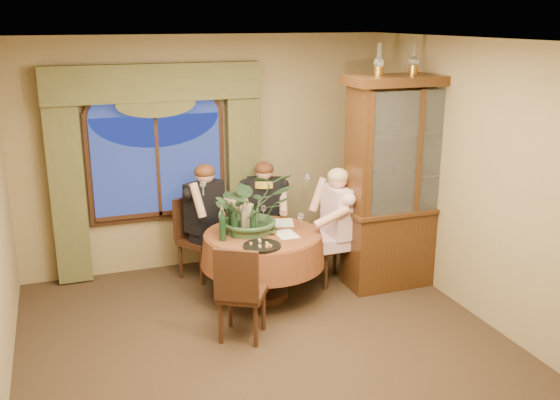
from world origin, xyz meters
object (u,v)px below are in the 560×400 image
object	(u,v)px
oil_lamp_left	(379,59)
person_back	(205,222)
person_pink	(338,227)
stoneware_vase	(248,218)
centerpiece_plant	(252,179)
olive_bowl	(271,231)
wine_bottle_5	(244,218)
wine_bottle_2	(253,222)
oil_lamp_center	(414,59)
dining_table	(263,265)
person_scarf	(264,215)
chair_front_left	(242,291)
oil_lamp_right	(447,58)
chair_back_right	(264,228)
wine_bottle_4	(235,223)
china_cabinet	(407,183)
chair_right	(331,243)
wine_bottle_3	(223,225)
wine_bottle_0	(232,217)
wine_bottle_1	(222,221)
chair_back	(200,239)

from	to	relation	value
oil_lamp_left	person_back	bearing A→B (deg)	152.22
person_pink	stoneware_vase	xyz separation A→B (m)	(-1.05, 0.07, 0.21)
centerpiece_plant	olive_bowl	size ratio (longest dim) A/B	6.32
person_pink	wine_bottle_5	distance (m)	1.12
wine_bottle_2	centerpiece_plant	bearing A→B (deg)	74.84
oil_lamp_left	oil_lamp_center	world-z (taller)	same
stoneware_vase	wine_bottle_2	distance (m)	0.19
dining_table	person_scarf	bearing A→B (deg)	70.28
chair_front_left	wine_bottle_5	bearing A→B (deg)	102.56
oil_lamp_right	person_scarf	world-z (taller)	oil_lamp_right
oil_lamp_right	chair_back_right	xyz separation A→B (m)	(-1.76, 1.05, -2.08)
oil_lamp_center	person_scarf	distance (m)	2.53
person_back	wine_bottle_4	bearing A→B (deg)	68.52
china_cabinet	olive_bowl	bearing A→B (deg)	176.41
chair_front_left	person_pink	distance (m)	1.62
chair_right	chair_back_right	xyz separation A→B (m)	(-0.56, 0.77, 0.00)
oil_lamp_center	wine_bottle_5	distance (m)	2.48
oil_lamp_left	wine_bottle_3	world-z (taller)	oil_lamp_left
wine_bottle_0	wine_bottle_3	xyz separation A→B (m)	(-0.17, -0.25, 0.00)
chair_back_right	chair_front_left	distance (m)	1.87
stoneware_vase	wine_bottle_2	world-z (taller)	wine_bottle_2
wine_bottle_5	oil_lamp_right	bearing A→B (deg)	-5.82
wine_bottle_4	chair_back_right	bearing A→B (deg)	55.90
centerpiece_plant	wine_bottle_1	world-z (taller)	centerpiece_plant
stoneware_vase	olive_bowl	size ratio (longest dim) A/B	1.95
person_back	wine_bottle_5	xyz separation A→B (m)	(0.28, -0.67, 0.22)
wine_bottle_0	wine_bottle_2	distance (m)	0.30
stoneware_vase	chair_right	bearing A→B (deg)	1.69
wine_bottle_0	oil_lamp_center	bearing A→B (deg)	-8.98
olive_bowl	wine_bottle_2	bearing A→B (deg)	-168.24
wine_bottle_0	wine_bottle_3	distance (m)	0.30
wine_bottle_1	dining_table	bearing A→B (deg)	-8.92
dining_table	person_back	world-z (taller)	person_back
oil_lamp_left	wine_bottle_2	distance (m)	2.15
wine_bottle_0	centerpiece_plant	bearing A→B (deg)	-12.87
china_cabinet	oil_lamp_center	size ratio (longest dim) A/B	7.04
dining_table	chair_back	distance (m)	0.94
dining_table	centerpiece_plant	bearing A→B (deg)	123.75
oil_lamp_left	person_back	distance (m)	2.68
oil_lamp_right	olive_bowl	size ratio (longest dim) A/B	2.19
olive_bowl	wine_bottle_4	xyz separation A→B (m)	(-0.40, 0.00, 0.14)
dining_table	chair_back_right	world-z (taller)	chair_back_right
wine_bottle_0	wine_bottle_3	bearing A→B (deg)	-123.67
person_pink	person_back	bearing A→B (deg)	60.13
wine_bottle_5	stoneware_vase	bearing A→B (deg)	17.53
person_pink	person_scarf	xyz separation A→B (m)	(-0.61, 0.81, -0.03)
chair_back_right	wine_bottle_5	xyz separation A→B (m)	(-0.50, -0.82, 0.44)
chair_front_left	person_pink	size ratio (longest dim) A/B	0.69
chair_front_left	wine_bottle_1	bearing A→B (deg)	117.98
chair_back_right	person_back	size ratio (longest dim) A/B	0.69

